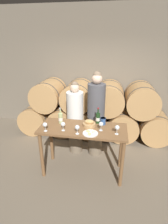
# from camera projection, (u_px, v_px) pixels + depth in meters

# --- Properties ---
(ground_plane) EXTENTS (10.00, 10.00, 0.00)m
(ground_plane) POSITION_uv_depth(u_px,v_px,m) (83.00, 171.00, 3.44)
(ground_plane) COLOR #726654
(stone_wall_back) EXTENTS (10.00, 0.12, 3.20)m
(stone_wall_back) POSITION_uv_depth(u_px,v_px,m) (96.00, 71.00, 4.69)
(stone_wall_back) COLOR #706656
(stone_wall_back) RESTS_ON ground_plane
(barrel_stack) EXTENTS (3.88, 0.90, 1.43)m
(barrel_stack) POSITION_uv_depth(u_px,v_px,m) (93.00, 111.00, 4.53)
(barrel_stack) COLOR tan
(barrel_stack) RESTS_ON ground_plane
(tasting_table) EXTENTS (1.54, 0.63, 0.95)m
(tasting_table) POSITION_uv_depth(u_px,v_px,m) (83.00, 135.00, 3.13)
(tasting_table) COLOR brown
(tasting_table) RESTS_ON ground_plane
(person_left) EXTENTS (0.35, 0.35, 1.62)m
(person_left) POSITION_uv_depth(u_px,v_px,m) (75.00, 118.00, 3.75)
(person_left) COLOR #756651
(person_left) RESTS_ON ground_plane
(person_right) EXTENTS (0.36, 0.36, 1.83)m
(person_right) POSITION_uv_depth(u_px,v_px,m) (96.00, 115.00, 3.63)
(person_right) COLOR #756651
(person_right) RESTS_ON ground_plane
(wine_bottle_red) EXTENTS (0.08, 0.08, 0.30)m
(wine_bottle_red) POSITION_uv_depth(u_px,v_px,m) (98.00, 118.00, 3.21)
(wine_bottle_red) COLOR #193819
(wine_bottle_red) RESTS_ON tasting_table
(wine_bottle_white) EXTENTS (0.08, 0.08, 0.30)m
(wine_bottle_white) POSITION_uv_depth(u_px,v_px,m) (61.00, 118.00, 3.21)
(wine_bottle_white) COLOR #ADBC7F
(wine_bottle_white) RESTS_ON tasting_table
(blue_crock) EXTENTS (0.11, 0.11, 0.13)m
(blue_crock) POSITION_uv_depth(u_px,v_px,m) (103.00, 121.00, 3.17)
(blue_crock) COLOR #335693
(blue_crock) RESTS_ON tasting_table
(bread_basket) EXTENTS (0.22, 0.22, 0.13)m
(bread_basket) POSITION_uv_depth(u_px,v_px,m) (89.00, 124.00, 3.11)
(bread_basket) COLOR tan
(bread_basket) RESTS_ON tasting_table
(cheese_plate) EXTENTS (0.26, 0.26, 0.04)m
(cheese_plate) POSITION_uv_depth(u_px,v_px,m) (90.00, 133.00, 2.87)
(cheese_plate) COLOR white
(cheese_plate) RESTS_ON tasting_table
(wine_glass_far_left) EXTENTS (0.08, 0.08, 0.16)m
(wine_glass_far_left) POSITION_uv_depth(u_px,v_px,m) (45.00, 125.00, 2.92)
(wine_glass_far_left) COLOR white
(wine_glass_far_left) RESTS_ON tasting_table
(wine_glass_left) EXTENTS (0.08, 0.08, 0.16)m
(wine_glass_left) POSITION_uv_depth(u_px,v_px,m) (63.00, 124.00, 2.94)
(wine_glass_left) COLOR white
(wine_glass_left) RESTS_ON tasting_table
(wine_glass_center) EXTENTS (0.08, 0.08, 0.16)m
(wine_glass_center) POSITION_uv_depth(u_px,v_px,m) (77.00, 128.00, 2.83)
(wine_glass_center) COLOR white
(wine_glass_center) RESTS_ON tasting_table
(wine_glass_right) EXTENTS (0.08, 0.08, 0.16)m
(wine_glass_right) POSITION_uv_depth(u_px,v_px,m) (101.00, 124.00, 2.94)
(wine_glass_right) COLOR white
(wine_glass_right) RESTS_ON tasting_table
(wine_glass_far_right) EXTENTS (0.08, 0.08, 0.16)m
(wine_glass_far_right) POSITION_uv_depth(u_px,v_px,m) (117.00, 128.00, 2.82)
(wine_glass_far_right) COLOR white
(wine_glass_far_right) RESTS_ON tasting_table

